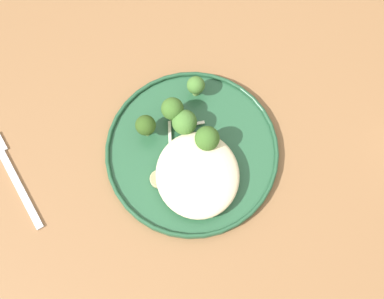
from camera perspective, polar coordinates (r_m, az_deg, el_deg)
ground at (r=1.59m, az=1.46°, el=-7.33°), size 6.00×6.00×0.00m
wooden_dining_table at (r=0.94m, az=2.43°, el=-0.11°), size 1.40×1.00×0.74m
dinner_plate at (r=0.85m, az=0.00°, el=-0.24°), size 0.29×0.29×0.02m
noodle_bed at (r=0.82m, az=0.63°, el=-2.84°), size 0.15×0.14×0.04m
seared_scallop_tiny_bay at (r=0.83m, az=-1.06°, el=-2.46°), size 0.03×0.03×0.01m
seared_scallop_rear_pale at (r=0.82m, az=0.18°, el=-3.38°), size 0.02×0.02×0.01m
seared_scallop_on_noodles at (r=0.82m, az=1.79°, el=-2.81°), size 0.03×0.03×0.02m
seared_scallop_front_small at (r=0.83m, az=-3.75°, el=-3.35°), size 0.03×0.03×0.01m
seared_scallop_center_golden at (r=0.82m, az=1.87°, el=-5.37°), size 0.03×0.03×0.02m
broccoli_floret_small_sprig at (r=0.83m, az=-0.85°, el=3.07°), size 0.04×0.04×0.05m
broccoli_floret_left_leaning at (r=0.83m, az=-2.21°, el=4.52°), size 0.04×0.04×0.06m
broccoli_floret_center_pile at (r=0.81m, az=1.71°, el=1.23°), size 0.04×0.04×0.06m
broccoli_floret_tall_stalk at (r=0.83m, az=-5.22°, el=2.69°), size 0.03×0.03×0.05m
broccoli_floret_right_tilted at (r=0.86m, az=0.43°, el=7.18°), size 0.03×0.03×0.05m
onion_sliver_pale_crescent at (r=0.85m, az=-2.51°, el=1.71°), size 0.05×0.01×0.00m
onion_sliver_short_strip at (r=0.86m, az=-0.19°, el=2.78°), size 0.01×0.05×0.00m
dinner_fork at (r=0.89m, az=-19.36°, el=-2.87°), size 0.18×0.09×0.00m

